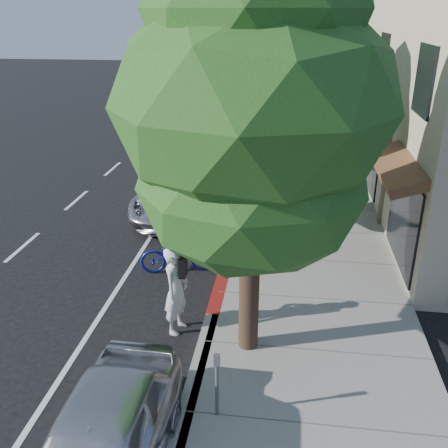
% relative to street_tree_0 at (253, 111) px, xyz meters
% --- Properties ---
extents(ground, '(120.00, 120.00, 0.00)m').
position_rel_street_tree_0_xyz_m(ground, '(-0.90, 2.00, -4.94)').
color(ground, black).
rests_on(ground, ground).
extents(sidewalk, '(4.60, 56.00, 0.15)m').
position_rel_street_tree_0_xyz_m(sidewalk, '(1.40, 10.00, -4.87)').
color(sidewalk, gray).
rests_on(sidewalk, ground).
extents(curb, '(0.30, 56.00, 0.15)m').
position_rel_street_tree_0_xyz_m(curb, '(-0.90, 10.00, -4.87)').
color(curb, '#9E998E').
rests_on(curb, ground).
extents(curb_red_segment, '(0.32, 4.00, 0.15)m').
position_rel_street_tree_0_xyz_m(curb_red_segment, '(-0.90, 3.00, -4.87)').
color(curb_red_segment, maroon).
rests_on(curb_red_segment, ground).
extents(storefront_building, '(10.00, 36.00, 7.00)m').
position_rel_street_tree_0_xyz_m(storefront_building, '(8.70, 20.00, -1.44)').
color(storefront_building, '#C3B396').
rests_on(storefront_building, ground).
extents(street_tree_0, '(4.86, 4.86, 7.99)m').
position_rel_street_tree_0_xyz_m(street_tree_0, '(0.00, 0.00, 0.00)').
color(street_tree_0, black).
rests_on(street_tree_0, ground).
extents(street_tree_1, '(4.72, 4.72, 7.29)m').
position_rel_street_tree_0_xyz_m(street_tree_1, '(0.00, 6.00, -0.50)').
color(street_tree_1, black).
rests_on(street_tree_1, ground).
extents(street_tree_2, '(3.92, 3.92, 7.36)m').
position_rel_street_tree_0_xyz_m(street_tree_2, '(0.00, 12.00, -0.27)').
color(street_tree_2, black).
rests_on(street_tree_2, ground).
extents(street_tree_3, '(5.74, 5.74, 8.10)m').
position_rel_street_tree_0_xyz_m(street_tree_3, '(0.00, 18.00, -0.11)').
color(street_tree_3, black).
rests_on(street_tree_3, ground).
extents(street_tree_4, '(4.11, 4.11, 6.78)m').
position_rel_street_tree_0_xyz_m(street_tree_4, '(0.00, 24.00, -0.75)').
color(street_tree_4, black).
rests_on(street_tree_4, ground).
extents(street_tree_5, '(4.36, 4.36, 7.77)m').
position_rel_street_tree_0_xyz_m(street_tree_5, '(0.00, 30.00, -0.06)').
color(street_tree_5, black).
rests_on(street_tree_5, ground).
extents(cyclist, '(0.63, 0.82, 2.01)m').
position_rel_street_tree_0_xyz_m(cyclist, '(-1.60, 0.53, -3.94)').
color(cyclist, silver).
rests_on(cyclist, ground).
extents(bicycle, '(2.12, 1.19, 1.06)m').
position_rel_street_tree_0_xyz_m(bicycle, '(-2.16, 3.15, -4.41)').
color(bicycle, navy).
rests_on(bicycle, ground).
extents(silver_suv, '(2.67, 5.59, 1.54)m').
position_rel_street_tree_0_xyz_m(silver_suv, '(-3.05, 7.50, -4.17)').
color(silver_suv, '#B5B6BA').
rests_on(silver_suv, ground).
extents(dark_sedan, '(1.90, 4.30, 1.37)m').
position_rel_street_tree_0_xyz_m(dark_sedan, '(-2.41, 11.34, -4.26)').
color(dark_sedan, black).
rests_on(dark_sedan, ground).
extents(white_pickup, '(2.63, 6.40, 1.85)m').
position_rel_street_tree_0_xyz_m(white_pickup, '(-1.40, 23.00, -4.01)').
color(white_pickup, white).
rests_on(white_pickup, ground).
extents(dark_suv_far, '(2.55, 5.17, 1.69)m').
position_rel_street_tree_0_xyz_m(dark_suv_far, '(-3.10, 23.50, -4.09)').
color(dark_suv_far, black).
rests_on(dark_suv_far, ground).
extents(pedestrian, '(0.98, 0.83, 1.79)m').
position_rel_street_tree_0_xyz_m(pedestrian, '(2.08, 13.96, -3.90)').
color(pedestrian, black).
rests_on(pedestrian, sidewalk).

